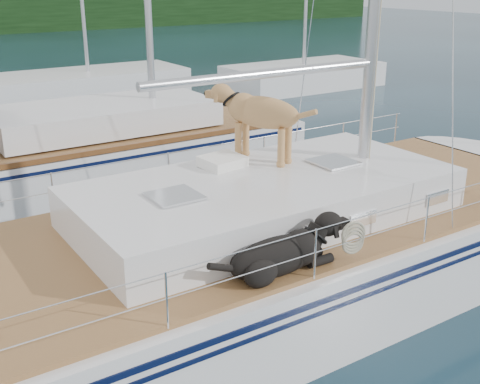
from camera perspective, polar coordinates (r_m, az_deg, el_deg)
ground at (r=8.51m, az=-2.12°, el=-11.21°), size 120.00×120.00×0.00m
main_sailboat at (r=8.22m, az=-1.57°, el=-6.92°), size 12.00×3.81×14.01m
neighbor_sailboat at (r=13.58m, az=-16.83°, el=2.96°), size 11.00×3.50×13.30m
bg_boat_center at (r=23.88m, az=-14.13°, el=9.87°), size 7.20×3.00×11.65m
bg_boat_east at (r=25.17m, az=6.02°, el=10.87°), size 6.40×3.00×11.65m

